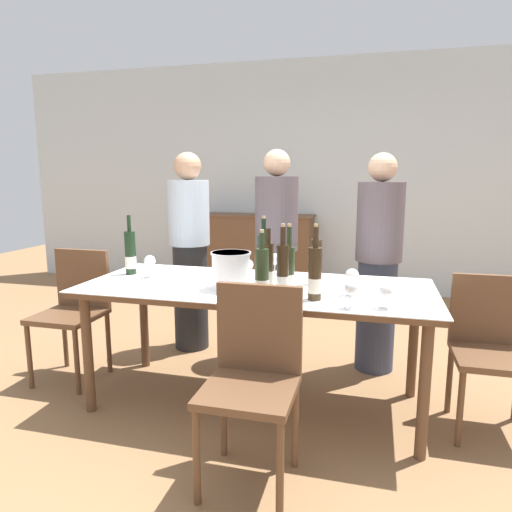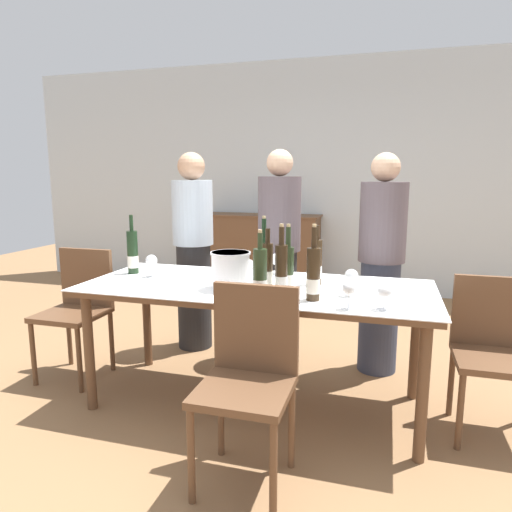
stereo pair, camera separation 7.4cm
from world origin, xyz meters
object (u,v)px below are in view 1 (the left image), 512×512
Objects in this scene: person_guest_left at (276,256)px; wine_bottle_6 at (283,272)px; wine_glass_4 at (248,266)px; person_guest_right at (378,264)px; dining_table at (256,296)px; wine_bottle_2 at (316,263)px; wine_bottle_4 at (315,275)px; chair_left_end at (75,304)px; wine_glass_1 at (352,276)px; person_host at (190,252)px; wine_bottle_5 at (130,254)px; wine_bottle_0 at (264,260)px; sideboard_cabinet at (254,253)px; wine_glass_2 at (386,292)px; wine_bottle_3 at (268,268)px; chair_near_front at (253,369)px; wine_glass_0 at (275,260)px; wine_bottle_7 at (289,270)px; ice_bucket at (231,270)px; wine_glass_3 at (351,289)px; wine_bottle_1 at (262,277)px; chair_right_end at (491,342)px; wine_glass_5 at (150,262)px.

wine_bottle_6 is at bearing -76.14° from person_guest_left.
person_guest_right is (0.82, 0.58, -0.06)m from wine_glass_4.
wine_bottle_2 reaches higher than dining_table.
wine_bottle_4 reaches higher than chair_left_end.
wine_glass_1 is 1.63m from person_host.
wine_bottle_5 is at bearing -175.09° from wine_glass_4.
person_guest_left is at bearing 0.24° from person_host.
dining_table is at bearing -134.27° from person_guest_right.
wine_bottle_0 is 0.93m from wine_bottle_5.
wine_glass_4 is at bearing 119.99° from dining_table.
wine_glass_2 is (1.51, -3.11, 0.38)m from sideboard_cabinet.
chair_left_end is (-1.45, 0.19, -0.37)m from wine_bottle_3.
chair_near_front is (-0.41, -0.57, -0.34)m from wine_glass_1.
wine_glass_0 is 0.80m from person_guest_right.
wine_bottle_7 reaches higher than wine_bottle_2.
chair_left_end is at bearing -178.56° from wine_bottle_5.
wine_bottle_2 is at bearing 1.41° from wine_bottle_5.
wine_bottle_2 reaches higher than chair_left_end.
wine_glass_0 is (0.17, 0.45, -0.02)m from ice_bucket.
person_host is (-0.82, 0.48, -0.06)m from wine_glass_0.
wine_glass_3 is (0.36, -0.22, -0.03)m from wine_bottle_7.
wine_bottle_3 is at bearing -179.56° from wine_glass_1.
wine_bottle_1 is 2.91× the size of wine_glass_2.
wine_glass_0 is 1.46m from chair_left_end.
chair_right_end is at bearing 16.02° from wine_bottle_6.
person_guest_left reaches higher than ice_bucket.
person_guest_right reaches higher than wine_glass_0.
chair_left_end is (-1.38, 0.01, -0.38)m from wine_bottle_0.
wine_bottle_4 reaches higher than wine_bottle_2.
wine_bottle_1 is 0.67m from wine_glass_0.
person_guest_right reaches higher than wine_bottle_4.
ice_bucket is 0.62× the size of wine_bottle_1.
wine_bottle_4 is 1.14m from wine_glass_5.
person_host is 0.99× the size of person_guest_left.
wine_bottle_0 is (0.15, 0.19, 0.03)m from ice_bucket.
wine_bottle_0 is at bearing -93.51° from wine_glass_0.
wine_bottle_1 is at bearing -74.44° from sideboard_cabinet.
wine_bottle_1 is 1.05× the size of wine_bottle_2.
person_guest_left is (-1.40, 0.73, 0.31)m from chair_right_end.
person_host is at bearing 143.53° from wine_glass_2.
chair_near_front is at bearing -117.31° from wine_bottle_4.
ice_bucket is at bearing -15.64° from wine_bottle_5.
wine_glass_4 is at bearing 84.95° from ice_bucket.
wine_bottle_7 is 1.38m from person_host.
dining_table is at bearing 133.31° from wine_bottle_3.
person_host is at bearing 124.95° from ice_bucket.
wine_glass_4 is at bearing 107.05° from chair_near_front.
person_guest_left is at bearing 98.27° from wine_bottle_1.
wine_bottle_0 is at bearing 151.67° from wine_glass_2.
person_guest_right is (0.15, 0.84, -0.09)m from wine_glass_1.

